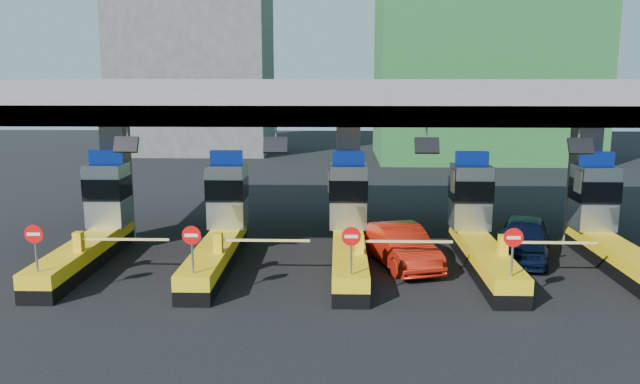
{
  "coord_description": "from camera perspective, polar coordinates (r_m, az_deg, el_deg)",
  "views": [
    {
      "loc": [
        -0.42,
        -23.41,
        7.14
      ],
      "look_at": [
        -1.11,
        0.0,
        2.79
      ],
      "focal_mm": 35.0,
      "sensor_mm": 36.0,
      "label": 1
    }
  ],
  "objects": [
    {
      "name": "toll_lane_far_left",
      "position": [
        26.19,
        -19.84,
        -2.78
      ],
      "size": [
        4.43,
        8.0,
        4.16
      ],
      "color": "black",
      "rests_on": "ground"
    },
    {
      "name": "toll_lane_right",
      "position": [
        24.97,
        14.2,
        -3.1
      ],
      "size": [
        4.43,
        8.0,
        4.16
      ],
      "color": "black",
      "rests_on": "ground"
    },
    {
      "name": "toll_lane_far_right",
      "position": [
        26.51,
        24.82,
        -2.97
      ],
      "size": [
        4.43,
        8.0,
        4.16
      ],
      "color": "black",
      "rests_on": "ground"
    },
    {
      "name": "toll_canopy",
      "position": [
        26.31,
        2.63,
        8.32
      ],
      "size": [
        28.0,
        12.09,
        7.0
      ],
      "color": "slate",
      "rests_on": "ground"
    },
    {
      "name": "toll_lane_left",
      "position": [
        24.8,
        -9.01,
        -2.99
      ],
      "size": [
        4.43,
        8.0,
        4.16
      ],
      "color": "black",
      "rests_on": "ground"
    },
    {
      "name": "ground",
      "position": [
        24.48,
        2.61,
        -6.44
      ],
      "size": [
        120.0,
        120.0,
        0.0
      ],
      "primitive_type": "plane",
      "color": "black",
      "rests_on": "ground"
    },
    {
      "name": "bg_building_concrete",
      "position": [
        60.97,
        -11.45,
        12.07
      ],
      "size": [
        14.0,
        10.0,
        18.0
      ],
      "primitive_type": "cube",
      "color": "#4C4C49",
      "rests_on": "ground"
    },
    {
      "name": "toll_lane_center",
      "position": [
        24.38,
        2.63,
        -3.11
      ],
      "size": [
        4.43,
        8.0,
        4.16
      ],
      "color": "black",
      "rests_on": "ground"
    },
    {
      "name": "red_car",
      "position": [
        24.04,
        7.42,
        -4.9
      ],
      "size": [
        2.9,
        5.01,
        1.56
      ],
      "primitive_type": "imported",
      "rotation": [
        0.0,
        0.0,
        0.28
      ],
      "color": "#B21C0D",
      "rests_on": "ground"
    },
    {
      "name": "van",
      "position": [
        25.97,
        18.13,
        -4.07
      ],
      "size": [
        3.41,
        5.24,
        1.66
      ],
      "primitive_type": "imported",
      "rotation": [
        0.0,
        0.0,
        -0.32
      ],
      "color": "black",
      "rests_on": "ground"
    }
  ]
}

